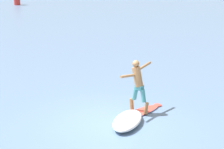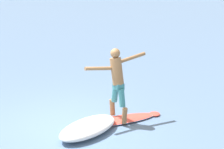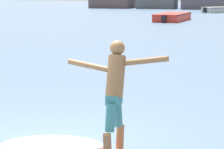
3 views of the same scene
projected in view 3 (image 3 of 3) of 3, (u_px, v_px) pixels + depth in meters
name	position (u px, v px, depth m)	size (l,w,h in m)	color
ground_plane	(52.00, 144.00, 9.28)	(200.00, 200.00, 0.00)	slate
surfer	(115.00, 87.00, 8.42)	(1.69, 0.79, 1.82)	#936942
small_boat_offshore	(173.00, 17.00, 44.43)	(2.27, 6.61, 0.64)	red
wave_foam_at_tail	(51.00, 147.00, 8.62)	(1.89, 1.29, 0.31)	white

